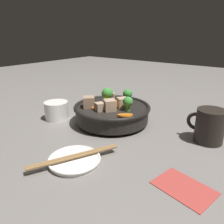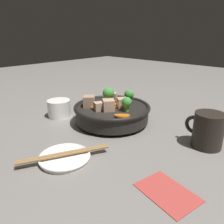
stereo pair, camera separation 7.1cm
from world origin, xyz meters
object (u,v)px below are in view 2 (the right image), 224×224
at_px(side_saucer, 65,157).
at_px(tea_cup, 59,108).
at_px(stirfry_bowl, 112,111).
at_px(chopsticks_pair, 64,154).
at_px(dark_mug, 208,130).

relative_size(side_saucer, tea_cup, 1.52).
distance_m(stirfry_bowl, tea_cup, 0.19).
bearing_deg(tea_cup, chopsticks_pair, 148.41).
distance_m(tea_cup, dark_mug, 0.48).
distance_m(side_saucer, tea_cup, 0.29).
bearing_deg(stirfry_bowl, side_saucer, 107.45).
bearing_deg(side_saucer, chopsticks_pair, 180.00).
distance_m(tea_cup, chopsticks_pair, 0.29).
relative_size(tea_cup, chopsticks_pair, 0.40).
height_order(side_saucer, chopsticks_pair, chopsticks_pair).
distance_m(stirfry_bowl, dark_mug, 0.29).
bearing_deg(tea_cup, side_saucer, 148.41).
relative_size(side_saucer, dark_mug, 1.20).
height_order(stirfry_bowl, side_saucer, stirfry_bowl).
bearing_deg(chopsticks_pair, tea_cup, -31.59).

